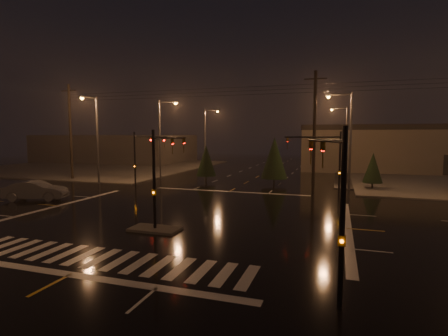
{
  "coord_description": "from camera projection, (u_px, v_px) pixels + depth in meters",
  "views": [
    {
      "loc": [
        10.29,
        -22.18,
        5.72
      ],
      "look_at": [
        1.5,
        4.77,
        3.0
      ],
      "focal_mm": 28.0,
      "sensor_mm": 36.0,
      "label": 1
    }
  ],
  "objects": [
    {
      "name": "signal_mast_ne",
      "position": [
        328.0,
        156.0,
        31.01
      ],
      "size": [
        4.84,
        1.86,
        6.0
      ],
      "color": "black",
      "rests_on": "ground"
    },
    {
      "name": "stop_bar_far",
      "position": [
        229.0,
        192.0,
        35.13
      ],
      "size": [
        16.0,
        0.5,
        0.01
      ],
      "primitive_type": "cube",
      "color": "beige",
      "rests_on": "ground"
    },
    {
      "name": "streetlight_4",
      "position": [
        344.0,
        134.0,
        54.78
      ],
      "size": [
        2.77,
        0.32,
        10.0
      ],
      "color": "#38383A",
      "rests_on": "ground"
    },
    {
      "name": "signal_mast_nw",
      "position": [
        141.0,
        153.0,
        36.88
      ],
      "size": [
        4.84,
        1.86,
        6.0
      ],
      "color": "black",
      "rests_on": "ground"
    },
    {
      "name": "stop_bar_near",
      "position": [
        70.0,
        274.0,
        14.31
      ],
      "size": [
        16.0,
        0.5,
        0.01
      ],
      "primitive_type": "cube",
      "color": "beige",
      "rests_on": "ground"
    },
    {
      "name": "streetlight_5",
      "position": [
        95.0,
        134.0,
        39.69
      ],
      "size": [
        0.32,
        2.77,
        10.0
      ],
      "color": "#38383A",
      "rests_on": "ground"
    },
    {
      "name": "car_crossing",
      "position": [
        35.0,
        190.0,
        30.49
      ],
      "size": [
        5.49,
        3.52,
        1.71
      ],
      "primitive_type": "imported",
      "rotation": [
        0.0,
        0.0,
        1.93
      ],
      "color": "slate",
      "rests_on": "ground"
    },
    {
      "name": "sidewalk_nw",
      "position": [
        100.0,
        166.0,
        62.37
      ],
      "size": [
        36.0,
        36.0,
        0.12
      ],
      "primitive_type": "cube",
      "color": "#43413C",
      "rests_on": "ground"
    },
    {
      "name": "commercial_block",
      "position": [
        116.0,
        148.0,
        75.0
      ],
      "size": [
        30.0,
        18.0,
        5.6
      ],
      "primitive_type": "cube",
      "color": "#433D3B",
      "rests_on": "ground"
    },
    {
      "name": "utility_pole_0",
      "position": [
        70.0,
        131.0,
        44.17
      ],
      "size": [
        2.2,
        0.32,
        12.0
      ],
      "color": "black",
      "rests_on": "ground"
    },
    {
      "name": "signal_mast_median",
      "position": [
        161.0,
        167.0,
        21.45
      ],
      "size": [
        0.25,
        4.59,
        6.0
      ],
      "color": "black",
      "rests_on": "ground"
    },
    {
      "name": "streetlight_3",
      "position": [
        347.0,
        134.0,
        35.85
      ],
      "size": [
        2.77,
        0.32,
        10.0
      ],
      "color": "#38383A",
      "rests_on": "ground"
    },
    {
      "name": "median_island",
      "position": [
        155.0,
        229.0,
        20.93
      ],
      "size": [
        3.0,
        1.6,
        0.15
      ],
      "primitive_type": "cube",
      "color": "#43413C",
      "rests_on": "ground"
    },
    {
      "name": "signal_mast_se",
      "position": [
        334.0,
        193.0,
        11.98
      ],
      "size": [
        1.55,
        3.87,
        6.0
      ],
      "color": "black",
      "rests_on": "ground"
    },
    {
      "name": "ground",
      "position": [
        183.0,
        216.0,
        24.72
      ],
      "size": [
        140.0,
        140.0,
        0.0
      ],
      "primitive_type": "plane",
      "color": "black",
      "rests_on": "ground"
    },
    {
      "name": "conifer_3",
      "position": [
        206.0,
        160.0,
        42.42
      ],
      "size": [
        2.41,
        2.41,
        4.46
      ],
      "color": "black",
      "rests_on": "ground"
    },
    {
      "name": "conifer_4",
      "position": [
        274.0,
        158.0,
        39.92
      ],
      "size": [
        3.02,
        3.02,
        5.42
      ],
      "color": "black",
      "rests_on": "ground"
    },
    {
      "name": "crosswalk",
      "position": [
        102.0,
        258.0,
        16.2
      ],
      "size": [
        15.0,
        2.6,
        0.01
      ],
      "primitive_type": "cube",
      "color": "beige",
      "rests_on": "ground"
    },
    {
      "name": "streetlight_2",
      "position": [
        207.0,
        134.0,
        59.79
      ],
      "size": [
        2.77,
        0.32,
        10.0
      ],
      "color": "#38383A",
      "rests_on": "ground"
    },
    {
      "name": "streetlight_1",
      "position": [
        162.0,
        134.0,
        44.65
      ],
      "size": [
        2.77,
        0.32,
        10.0
      ],
      "color": "#38383A",
      "rests_on": "ground"
    },
    {
      "name": "conifer_0",
      "position": [
        373.0,
        168.0,
        36.48
      ],
      "size": [
        2.01,
        2.01,
        3.84
      ],
      "color": "black",
      "rests_on": "ground"
    },
    {
      "name": "utility_pole_1",
      "position": [
        314.0,
        130.0,
        34.91
      ],
      "size": [
        2.2,
        0.32,
        12.0
      ],
      "color": "black",
      "rests_on": "ground"
    }
  ]
}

